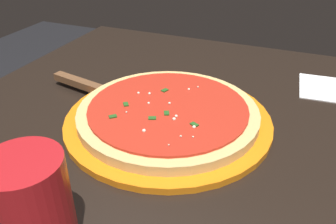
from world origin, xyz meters
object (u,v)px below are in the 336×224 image
object	(u,v)px
pizza	(168,112)
cup_tall_drink	(33,206)
serving_plate	(168,119)
napkin_folded_right	(329,89)
pizza_server	(96,89)

from	to	relation	value
pizza	cup_tall_drink	bearing A→B (deg)	173.37
serving_plate	napkin_folded_right	size ratio (longest dim) A/B	2.97
serving_plate	napkin_folded_right	bearing A→B (deg)	-47.00
pizza	cup_tall_drink	world-z (taller)	cup_tall_drink
pizza_server	napkin_folded_right	distance (m)	0.46
cup_tall_drink	pizza	bearing A→B (deg)	-6.63
cup_tall_drink	napkin_folded_right	bearing A→B (deg)	-29.03
serving_plate	napkin_folded_right	world-z (taller)	serving_plate
serving_plate	pizza	bearing A→B (deg)	162.99
cup_tall_drink	pizza_server	bearing A→B (deg)	22.73
pizza_server	pizza	bearing A→B (deg)	-101.13
pizza	pizza_server	bearing A→B (deg)	78.87
cup_tall_drink	napkin_folded_right	world-z (taller)	cup_tall_drink
cup_tall_drink	napkin_folded_right	size ratio (longest dim) A/B	0.99
pizza	cup_tall_drink	xyz separation A→B (m)	(-0.28, 0.03, 0.04)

